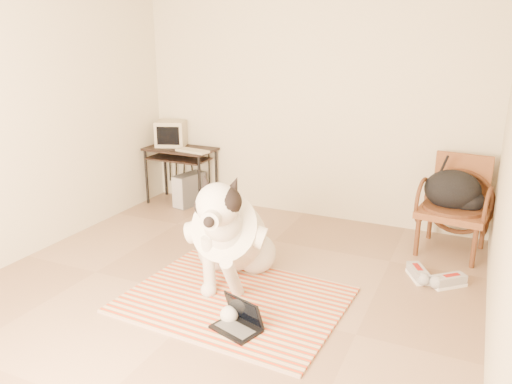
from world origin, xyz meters
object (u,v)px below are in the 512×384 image
Objects in this scene: crt_monitor at (171,133)px; pc_tower at (189,190)px; computer_desk at (180,156)px; dog at (230,236)px; backpack at (455,192)px; rattan_chair at (455,205)px; laptop at (239,321)px.

pc_tower is at bearing -20.63° from crt_monitor.
computer_desk is 0.43m from pc_tower.
dog reaches higher than backpack.
dog is 3.05× the size of pc_tower.
dog reaches higher than crt_monitor.
rattan_chair is (3.18, -0.14, -0.14)m from computer_desk.
backpack is (3.17, -0.16, -0.00)m from computer_desk.
computer_desk is at bearing 130.42° from laptop.
rattan_chair is 1.66× the size of backpack.
dog is at bearing -138.20° from backpack.
crt_monitor is (-0.17, 0.09, 0.25)m from computer_desk.
dog is 2.20m from backpack.
dog is at bearing -46.61° from computer_desk.
rattan_chair reaches higher than backpack.
backpack reaches higher than pc_tower.
computer_desk is (-1.53, 1.62, 0.19)m from dog.
pc_tower is 3.07m from backpack.
computer_desk is at bearing 177.15° from backpack.
backpack reaches higher than laptop.
crt_monitor reaches higher than laptop.
laptop is (0.40, -0.65, -0.34)m from dog.
rattan_chair is (1.25, 2.13, 0.39)m from laptop.
laptop is 0.88× the size of crt_monitor.
pc_tower is (-1.80, 2.24, 0.12)m from laptop.
crt_monitor is 0.48× the size of rattan_chair.
computer_desk is 1.88× the size of pc_tower.
laptop is 0.45× the size of computer_desk.
dog is 2.48× the size of backpack.
laptop is at bearing -58.33° from dog.
crt_monitor is (-1.70, 1.71, 0.44)m from dog.
crt_monitor is at bearing 131.76° from laptop.
pc_tower is at bearing 177.55° from backpack.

